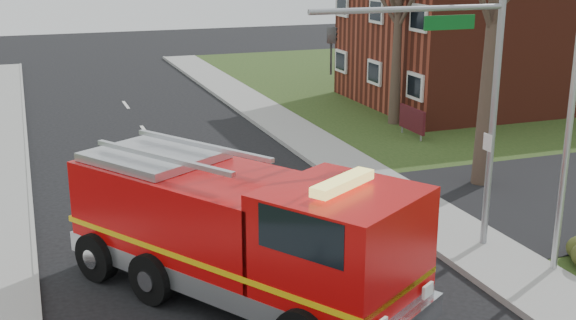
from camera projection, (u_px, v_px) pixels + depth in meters
name	position (u px, v px, depth m)	size (l,w,h in m)	color
ground	(277.00, 312.00, 16.26)	(120.00, 120.00, 0.00)	black
sidewalk_right	(508.00, 269.00, 18.29)	(2.40, 80.00, 0.15)	gray
brick_building	(505.00, 33.00, 37.74)	(15.40, 10.40, 7.25)	maroon
health_center_sign	(412.00, 120.00, 30.75)	(0.12, 2.00, 1.40)	#410F15
traffic_signal_mast	(453.00, 81.00, 18.02)	(5.29, 0.18, 6.80)	gray
streetlight_pole	(571.00, 96.00, 16.90)	(1.48, 0.16, 8.40)	#B7BABF
fire_engine	(242.00, 235.00, 16.48)	(7.07, 8.86, 3.48)	#BB0808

